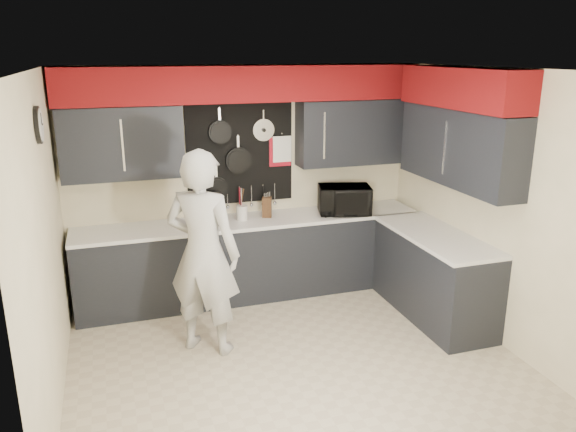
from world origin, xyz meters
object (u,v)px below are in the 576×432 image
object	(u,v)px
microwave	(344,200)
person	(203,253)
knife_block	(267,207)
utensil_crock	(242,213)
coffee_maker	(213,208)

from	to	relation	value
microwave	person	bearing A→B (deg)	-137.26
knife_block	utensil_crock	world-z (taller)	knife_block
microwave	knife_block	distance (m)	0.91
microwave	coffee_maker	bearing A→B (deg)	-168.67
microwave	coffee_maker	size ratio (longest dim) A/B	1.74
microwave	person	distance (m)	2.05
microwave	utensil_crock	bearing A→B (deg)	-170.65
utensil_crock	coffee_maker	bearing A→B (deg)	-176.24
utensil_crock	knife_block	bearing A→B (deg)	4.45
knife_block	utensil_crock	xyz separation A→B (m)	(-0.30, -0.02, -0.03)
microwave	coffee_maker	distance (m)	1.52
utensil_crock	person	bearing A→B (deg)	-120.02
microwave	person	world-z (taller)	person
microwave	knife_block	world-z (taller)	microwave
coffee_maker	person	bearing A→B (deg)	-104.45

